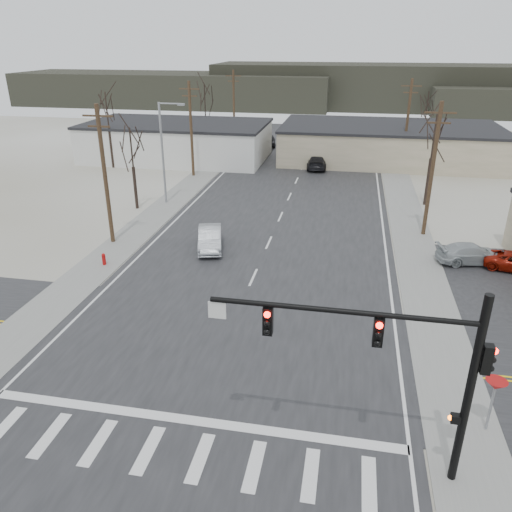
# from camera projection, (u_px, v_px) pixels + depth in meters

# --- Properties ---
(ground) EXTENTS (140.00, 140.00, 0.00)m
(ground) POSITION_uv_depth(u_px,v_px,m) (222.00, 348.00, 24.57)
(ground) COLOR silver
(ground) RESTS_ON ground
(main_road) EXTENTS (18.00, 110.00, 0.05)m
(main_road) POSITION_uv_depth(u_px,v_px,m) (271.00, 238.00, 38.06)
(main_road) COLOR #232325
(main_road) RESTS_ON ground
(cross_road) EXTENTS (90.00, 10.00, 0.04)m
(cross_road) POSITION_uv_depth(u_px,v_px,m) (222.00, 348.00, 24.56)
(cross_road) COLOR #232325
(cross_road) RESTS_ON ground
(sidewalk_left) EXTENTS (3.00, 90.00, 0.06)m
(sidewalk_left) POSITION_uv_depth(u_px,v_px,m) (163.00, 209.00, 44.38)
(sidewalk_left) COLOR gray
(sidewalk_left) RESTS_ON ground
(sidewalk_right) EXTENTS (3.00, 90.00, 0.06)m
(sidewalk_right) POSITION_uv_depth(u_px,v_px,m) (409.00, 225.00, 40.72)
(sidewalk_right) COLOR gray
(sidewalk_right) RESTS_ON ground
(traffic_signal_mast) EXTENTS (8.95, 0.43, 7.20)m
(traffic_signal_mast) POSITION_uv_depth(u_px,v_px,m) (411.00, 360.00, 15.75)
(traffic_signal_mast) COLOR black
(traffic_signal_mast) RESTS_ON ground
(fire_hydrant) EXTENTS (0.24, 0.24, 0.87)m
(fire_hydrant) POSITION_uv_depth(u_px,v_px,m) (104.00, 259.00, 33.35)
(fire_hydrant) COLOR #A50C0C
(fire_hydrant) RESTS_ON ground
(yield_sign) EXTENTS (0.80, 0.80, 2.35)m
(yield_sign) POSITION_uv_depth(u_px,v_px,m) (495.00, 387.00, 18.60)
(yield_sign) COLOR gray
(yield_sign) RESTS_ON ground
(building_left_far) EXTENTS (22.30, 12.30, 4.50)m
(building_left_far) POSITION_uv_depth(u_px,v_px,m) (177.00, 141.00, 62.42)
(building_left_far) COLOR silver
(building_left_far) RESTS_ON ground
(building_right_far) EXTENTS (26.30, 14.30, 4.30)m
(building_right_far) POSITION_uv_depth(u_px,v_px,m) (389.00, 143.00, 61.57)
(building_right_far) COLOR beige
(building_right_far) RESTS_ON ground
(upole_left_b) EXTENTS (2.20, 0.30, 10.00)m
(upole_left_b) POSITION_uv_depth(u_px,v_px,m) (105.00, 174.00, 35.26)
(upole_left_b) COLOR #4A3722
(upole_left_b) RESTS_ON ground
(upole_left_c) EXTENTS (2.20, 0.30, 10.00)m
(upole_left_c) POSITION_uv_depth(u_px,v_px,m) (191.00, 128.00, 53.26)
(upole_left_c) COLOR #4A3722
(upole_left_c) RESTS_ON ground
(upole_left_d) EXTENTS (2.20, 0.30, 10.00)m
(upole_left_d) POSITION_uv_depth(u_px,v_px,m) (234.00, 105.00, 71.25)
(upole_left_d) COLOR #4A3722
(upole_left_d) RESTS_ON ground
(upole_right_a) EXTENTS (2.20, 0.30, 10.00)m
(upole_right_a) POSITION_uv_depth(u_px,v_px,m) (432.00, 168.00, 36.69)
(upole_right_a) COLOR #4A3722
(upole_right_a) RESTS_ON ground
(upole_right_b) EXTENTS (2.20, 0.30, 10.00)m
(upole_right_b) POSITION_uv_depth(u_px,v_px,m) (407.00, 123.00, 56.48)
(upole_right_b) COLOR #4A3722
(upole_right_b) RESTS_ON ground
(streetlight_main) EXTENTS (2.40, 0.25, 9.00)m
(streetlight_main) POSITION_uv_depth(u_px,v_px,m) (164.00, 148.00, 44.19)
(streetlight_main) COLOR gray
(streetlight_main) RESTS_ON ground
(tree_left_near) EXTENTS (3.30, 3.30, 7.35)m
(tree_left_near) POSITION_uv_depth(u_px,v_px,m) (132.00, 150.00, 42.72)
(tree_left_near) COLOR #2E211C
(tree_left_near) RESTS_ON ground
(tree_right_mid) EXTENTS (3.74, 3.74, 8.33)m
(tree_right_mid) POSITION_uv_depth(u_px,v_px,m) (434.00, 139.00, 43.43)
(tree_right_mid) COLOR #2E211C
(tree_right_mid) RESTS_ON ground
(tree_left_far) EXTENTS (3.96, 3.96, 8.82)m
(tree_left_far) POSITION_uv_depth(u_px,v_px,m) (205.00, 102.00, 65.86)
(tree_left_far) COLOR #2E211C
(tree_left_far) RESTS_ON ground
(tree_right_far) EXTENTS (3.52, 3.52, 7.84)m
(tree_right_far) POSITION_uv_depth(u_px,v_px,m) (427.00, 107.00, 66.53)
(tree_right_far) COLOR #2E211C
(tree_right_far) RESTS_ON ground
(tree_left_mid) EXTENTS (3.96, 3.96, 8.82)m
(tree_left_mid) POSITION_uv_depth(u_px,v_px,m) (107.00, 113.00, 56.45)
(tree_left_mid) COLOR #2E211C
(tree_left_mid) RESTS_ON ground
(hill_left) EXTENTS (70.00, 18.00, 7.00)m
(hill_left) POSITION_uv_depth(u_px,v_px,m) (173.00, 89.00, 112.00)
(hill_left) COLOR #333026
(hill_left) RESTS_ON ground
(hill_center) EXTENTS (80.00, 18.00, 9.00)m
(hill_center) POSITION_uv_depth(u_px,v_px,m) (402.00, 87.00, 106.56)
(hill_center) COLOR #333026
(hill_center) RESTS_ON ground
(sedan_crossing) EXTENTS (2.75, 4.90, 1.53)m
(sedan_crossing) POSITION_uv_depth(u_px,v_px,m) (210.00, 238.00, 35.88)
(sedan_crossing) COLOR #9EA2A8
(sedan_crossing) RESTS_ON main_road
(car_far_a) EXTENTS (2.44, 5.56, 1.59)m
(car_far_a) POSITION_uv_depth(u_px,v_px,m) (317.00, 161.00, 58.13)
(car_far_a) COLOR black
(car_far_a) RESTS_ON main_road
(car_far_b) EXTENTS (2.40, 4.50, 1.46)m
(car_far_b) POSITION_uv_depth(u_px,v_px,m) (269.00, 141.00, 70.31)
(car_far_b) COLOR black
(car_far_b) RESTS_ON main_road
(car_parked_silver) EXTENTS (4.91, 2.87, 1.34)m
(car_parked_silver) POSITION_uv_depth(u_px,v_px,m) (471.00, 254.00, 33.57)
(car_parked_silver) COLOR #9FA6AA
(car_parked_silver) RESTS_ON parking_lot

